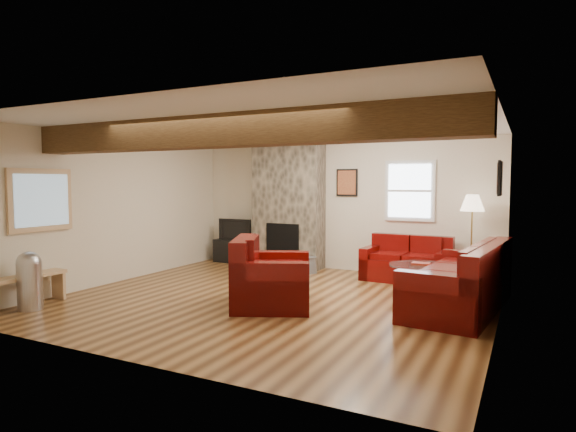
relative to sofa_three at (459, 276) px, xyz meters
The scene contains 18 objects.
room 2.69m from the sofa_three, 165.21° to the right, with size 8.00×8.00×8.00m.
oak_beam 3.64m from the sofa_three, 142.47° to the right, with size 6.00×0.36×0.38m, color #34210F.
chimney_breast 4.01m from the sofa_three, 152.18° to the left, with size 1.40×0.67×2.50m.
back_window 2.59m from the sofa_three, 118.80° to the left, with size 0.90×0.08×1.10m, color silver, non-canonical shape.
hatch_window 5.94m from the sofa_three, 158.39° to the right, with size 0.08×1.00×0.90m, color tan, non-canonical shape.
ceiling_dome 2.55m from the sofa_three, behind, with size 0.40×0.40×0.18m, color #EFE4CB, non-canonical shape.
artwork_back 3.35m from the sofa_three, 138.59° to the left, with size 0.42×0.06×0.52m, color black, non-canonical shape.
artwork_right 1.43m from the sofa_three, 36.47° to the right, with size 0.06×0.55×0.42m, color black, non-canonical shape.
sofa_three is the anchor object (origin of this frame).
loveseat 1.90m from the sofa_three, 123.83° to the left, with size 1.45×0.83×0.77m, color #4A0A05, non-canonical shape.
armchair_red 2.51m from the sofa_three, 157.58° to the right, with size 1.16×1.02×0.94m, color #4A0A05, non-canonical shape.
coffee_table 0.88m from the sofa_three, 136.06° to the left, with size 0.95×0.95×0.50m.
tv_cabinet 5.09m from the sofa_three, 158.36° to the left, with size 0.97×0.39×0.49m, color black.
television 5.09m from the sofa_three, 158.36° to the left, with size 0.78×0.10×0.45m, color black.
floor_lamp 1.89m from the sofa_three, 90.72° to the left, with size 0.39×0.39×1.50m.
pine_bench 5.89m from the sofa_three, 154.38° to the right, with size 0.27×1.16×0.43m, color tan, non-canonical shape.
pedal_bin 5.74m from the sofa_three, 153.13° to the right, with size 0.31×0.31×0.79m, color #B5B5BA, non-canonical shape.
coal_bucket 3.25m from the sofa_three, 152.91° to the left, with size 0.34×0.34×0.32m, color gray, non-canonical shape.
Camera 1 is at (3.29, -6.06, 1.70)m, focal length 30.00 mm.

